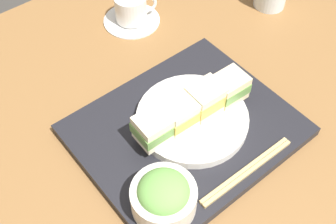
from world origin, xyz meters
The scene contains 10 objects.
ground_plane centered at (0.00, 0.00, -1.50)cm, with size 140.00×100.00×3.00cm, color brown.
serving_tray centered at (-5.59, -6.34, 1.03)cm, with size 39.25×32.74×2.06cm, color black.
sandwich_plate centered at (-3.76, -6.11, 2.95)cm, with size 21.25×21.25×1.79cm, color white.
sandwich_nearmost centered at (-12.29, -5.45, 6.54)cm, with size 6.85×5.79×5.39cm.
sandwich_inner_near centered at (-6.60, -5.89, 6.55)cm, with size 6.88×5.87×5.41cm.
sandwich_inner_far centered at (-0.92, -6.34, 6.78)cm, with size 6.83×5.70×5.86cm.
sandwich_farmost centered at (4.77, -6.78, 6.43)cm, with size 6.51×5.74×5.15cm.
salad_bowl centered at (-18.83, -16.32, 5.35)cm, with size 10.78×10.78×7.13cm.
chopsticks_pair centered at (-3.66, -20.52, 2.41)cm, with size 20.72×1.81×0.70cm.
coffee_cup centered at (6.20, 27.24, 3.05)cm, with size 13.59×13.59×7.04cm.
Camera 1 is at (-37.90, -40.94, 65.93)cm, focal length 44.93 mm.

